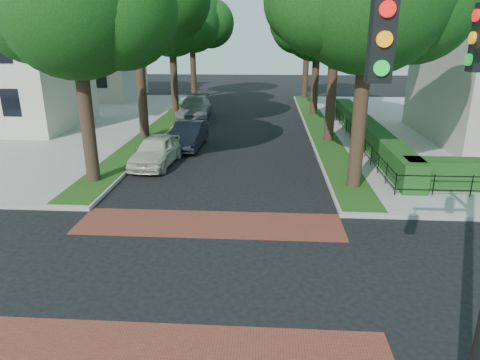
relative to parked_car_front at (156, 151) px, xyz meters
name	(u,v)px	position (x,y,z in m)	size (l,w,h in m)	color
ground	(194,274)	(3.49, -9.90, -0.74)	(120.00, 120.00, 0.00)	black
crosswalk_far	(209,224)	(3.49, -6.70, -0.73)	(9.00, 2.20, 0.01)	maroon
crosswalk_near	(167,360)	(3.49, -13.10, -0.73)	(9.00, 2.20, 0.01)	maroon
grass_strip_ne	(319,126)	(8.89, 9.20, -0.58)	(1.60, 29.80, 0.02)	#154313
grass_strip_nw	(163,124)	(-1.91, 9.20, -0.58)	(1.60, 29.80, 0.02)	#154313
tree_right_far	(319,23)	(9.09, 14.32, 6.17)	(7.25, 6.23, 9.74)	black
tree_right_back	(309,21)	(9.09, 23.32, 6.53)	(7.50, 6.45, 10.20)	black
tree_left_near	(78,2)	(-1.91, -2.68, 6.53)	(7.50, 6.45, 10.20)	black
tree_left_far	(173,20)	(-1.92, 14.31, 6.38)	(7.00, 6.02, 9.86)	black
tree_left_back	(193,20)	(-1.91, 23.33, 6.67)	(7.75, 6.66, 10.44)	black
hedge_main_road	(367,131)	(11.19, 5.10, 0.01)	(1.00, 18.00, 1.20)	#173E15
fence_main_road	(353,133)	(10.39, 5.10, -0.14)	(0.06, 18.00, 0.90)	black
house_left_near	(1,51)	(-12.00, 8.09, 4.30)	(10.00, 9.00, 10.14)	beige
house_left_far	(88,46)	(-12.00, 22.09, 4.30)	(10.00, 9.00, 10.14)	#B4B0A1
parked_car_front	(156,151)	(0.00, 0.00, 0.00)	(1.74, 4.32, 1.47)	beige
parked_car_middle	(189,135)	(0.97, 3.46, -0.01)	(1.53, 4.39, 1.45)	black
parked_car_rear	(195,108)	(-0.11, 12.00, 0.08)	(2.29, 5.64, 1.64)	slate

